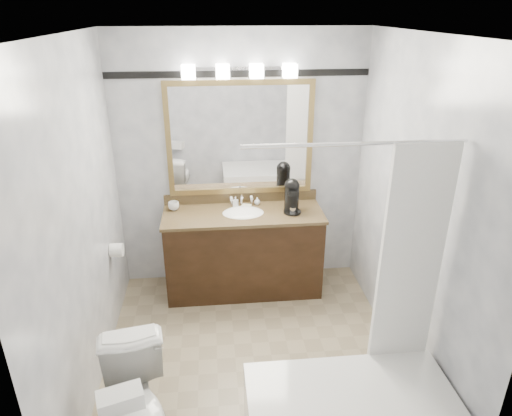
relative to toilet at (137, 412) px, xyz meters
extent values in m
cube|color=gray|center=(0.80, 0.82, -0.37)|extent=(2.40, 2.60, 0.01)
cube|color=white|center=(0.80, 0.82, 2.14)|extent=(2.40, 2.60, 0.01)
cube|color=silver|center=(0.80, 2.13, 0.88)|extent=(2.40, 0.01, 2.50)
cube|color=silver|center=(0.80, -0.48, 0.88)|extent=(2.40, 0.01, 2.50)
cube|color=silver|center=(-0.41, 0.82, 0.88)|extent=(0.01, 2.60, 2.50)
cube|color=silver|center=(2.00, 0.82, 0.88)|extent=(0.01, 2.60, 2.50)
cube|color=black|center=(0.80, 1.84, 0.04)|extent=(1.50, 0.55, 0.82)
cube|color=olive|center=(0.80, 1.84, 0.47)|extent=(1.53, 0.58, 0.03)
cube|color=olive|center=(0.80, 2.11, 0.53)|extent=(1.53, 0.03, 0.10)
ellipsoid|color=white|center=(0.80, 1.84, 0.45)|extent=(0.44, 0.34, 0.14)
cube|color=olive|center=(0.80, 2.10, 1.66)|extent=(1.40, 0.04, 0.05)
cube|color=olive|center=(0.80, 2.10, 0.61)|extent=(1.40, 0.04, 0.05)
cube|color=olive|center=(0.12, 2.10, 1.13)|extent=(0.05, 0.04, 1.00)
cube|color=olive|center=(1.47, 2.10, 1.13)|extent=(0.05, 0.04, 1.00)
cube|color=white|center=(0.80, 2.11, 1.13)|extent=(1.30, 0.01, 1.00)
cube|color=silver|center=(0.80, 2.09, 1.78)|extent=(0.90, 0.05, 0.03)
cube|color=white|center=(0.35, 2.04, 1.76)|extent=(0.12, 0.12, 0.12)
cube|color=white|center=(0.65, 2.04, 1.76)|extent=(0.12, 0.12, 0.12)
cube|color=white|center=(0.95, 2.04, 1.76)|extent=(0.12, 0.12, 0.12)
cube|color=white|center=(1.25, 2.04, 1.76)|extent=(0.12, 0.12, 0.12)
cube|color=black|center=(0.80, 2.11, 1.73)|extent=(2.40, 0.01, 0.06)
cylinder|color=silver|center=(1.33, 0.28, 1.58)|extent=(1.30, 0.02, 0.02)
cube|color=white|center=(1.75, 0.27, 0.81)|extent=(0.40, 0.04, 1.55)
cylinder|color=white|center=(-0.34, 1.49, 0.33)|extent=(0.11, 0.12, 0.12)
imported|color=white|center=(0.00, 0.00, 0.00)|extent=(0.53, 0.78, 0.73)
cube|color=white|center=(0.00, -0.30, 0.42)|extent=(0.26, 0.19, 0.10)
cylinder|color=black|center=(1.27, 1.79, 0.49)|extent=(0.17, 0.17, 0.02)
cylinder|color=black|center=(1.27, 1.84, 0.61)|extent=(0.14, 0.14, 0.24)
sphere|color=black|center=(1.27, 1.84, 0.73)|extent=(0.15, 0.15, 0.15)
cube|color=black|center=(1.27, 1.77, 0.69)|extent=(0.09, 0.09, 0.05)
cylinder|color=silver|center=(1.27, 1.77, 0.52)|extent=(0.06, 0.06, 0.06)
imported|color=white|center=(0.14, 1.97, 0.52)|extent=(0.14, 0.14, 0.08)
imported|color=white|center=(0.74, 1.99, 0.53)|extent=(0.06, 0.06, 0.10)
imported|color=white|center=(0.95, 2.02, 0.52)|extent=(0.07, 0.07, 0.08)
cube|color=beige|center=(0.84, 1.96, 0.50)|extent=(0.10, 0.08, 0.03)
camera|label=1|loc=(0.52, -2.12, 2.28)|focal=32.00mm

